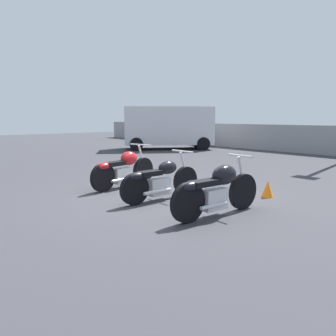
% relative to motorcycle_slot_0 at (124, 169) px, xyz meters
% --- Properties ---
extents(ground_plane, '(60.00, 60.00, 0.00)m').
position_rel_motorcycle_slot_0_xyz_m(ground_plane, '(1.53, 0.31, -0.46)').
color(ground_plane, '#38383D').
extents(motorcycle_slot_0, '(0.73, 2.04, 1.04)m').
position_rel_motorcycle_slot_0_xyz_m(motorcycle_slot_0, '(0.00, 0.00, 0.00)').
color(motorcycle_slot_0, black).
rests_on(motorcycle_slot_0, ground_plane).
extents(motorcycle_slot_1, '(0.66, 2.02, 1.01)m').
position_rel_motorcycle_slot_0_xyz_m(motorcycle_slot_1, '(1.58, -0.12, -0.04)').
color(motorcycle_slot_1, black).
rests_on(motorcycle_slot_1, ground_plane).
extents(motorcycle_slot_2, '(0.56, 2.05, 1.05)m').
position_rel_motorcycle_slot_0_xyz_m(motorcycle_slot_2, '(3.10, -0.07, 0.01)').
color(motorcycle_slot_2, black).
rests_on(motorcycle_slot_2, ground_plane).
extents(parked_van, '(4.33, 5.06, 2.30)m').
position_rel_motorcycle_slot_0_xyz_m(parked_van, '(-6.97, 7.41, 0.81)').
color(parked_van, silver).
rests_on(parked_van, ground_plane).
extents(traffic_cone_near, '(0.26, 0.26, 0.36)m').
position_rel_motorcycle_slot_0_xyz_m(traffic_cone_near, '(2.90, 1.84, -0.28)').
color(traffic_cone_near, orange).
rests_on(traffic_cone_near, ground_plane).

